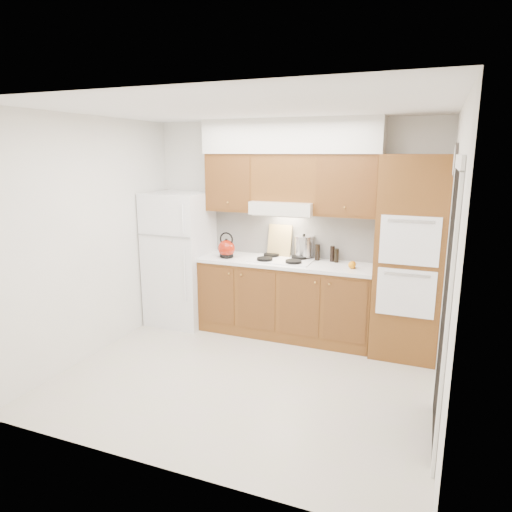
# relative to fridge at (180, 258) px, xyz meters

# --- Properties ---
(floor) EXTENTS (3.60, 3.60, 0.00)m
(floor) POSITION_rel_fridge_xyz_m (1.41, -1.14, -0.86)
(floor) COLOR beige
(floor) RESTS_ON ground
(ceiling) EXTENTS (3.60, 3.60, 0.00)m
(ceiling) POSITION_rel_fridge_xyz_m (1.41, -1.14, 1.74)
(ceiling) COLOR white
(ceiling) RESTS_ON wall_back
(wall_back) EXTENTS (3.60, 0.02, 2.60)m
(wall_back) POSITION_rel_fridge_xyz_m (1.41, 0.36, 0.44)
(wall_back) COLOR white
(wall_back) RESTS_ON floor
(wall_left) EXTENTS (0.02, 3.00, 2.60)m
(wall_left) POSITION_rel_fridge_xyz_m (-0.40, -1.14, 0.44)
(wall_left) COLOR white
(wall_left) RESTS_ON floor
(wall_right) EXTENTS (0.02, 3.00, 2.60)m
(wall_right) POSITION_rel_fridge_xyz_m (3.21, -1.14, 0.44)
(wall_right) COLOR white
(wall_right) RESTS_ON floor
(fridge) EXTENTS (0.75, 0.72, 1.72)m
(fridge) POSITION_rel_fridge_xyz_m (0.00, 0.00, 0.00)
(fridge) COLOR white
(fridge) RESTS_ON floor
(base_cabinets) EXTENTS (2.11, 0.60, 0.90)m
(base_cabinets) POSITION_rel_fridge_xyz_m (1.43, 0.06, -0.41)
(base_cabinets) COLOR brown
(base_cabinets) RESTS_ON floor
(countertop) EXTENTS (2.13, 0.62, 0.04)m
(countertop) POSITION_rel_fridge_xyz_m (1.43, 0.05, 0.06)
(countertop) COLOR white
(countertop) RESTS_ON base_cabinets
(backsplash) EXTENTS (2.11, 0.03, 0.56)m
(backsplash) POSITION_rel_fridge_xyz_m (1.43, 0.34, 0.36)
(backsplash) COLOR white
(backsplash) RESTS_ON countertop
(oven_cabinet) EXTENTS (0.70, 0.65, 2.20)m
(oven_cabinet) POSITION_rel_fridge_xyz_m (2.85, 0.03, 0.24)
(oven_cabinet) COLOR brown
(oven_cabinet) RESTS_ON floor
(upper_cab_left) EXTENTS (0.63, 0.33, 0.70)m
(upper_cab_left) POSITION_rel_fridge_xyz_m (0.69, 0.19, 0.99)
(upper_cab_left) COLOR brown
(upper_cab_left) RESTS_ON wall_back
(upper_cab_right) EXTENTS (0.73, 0.33, 0.70)m
(upper_cab_right) POSITION_rel_fridge_xyz_m (2.12, 0.19, 0.99)
(upper_cab_right) COLOR brown
(upper_cab_right) RESTS_ON wall_back
(range_hood) EXTENTS (0.75, 0.45, 0.15)m
(range_hood) POSITION_rel_fridge_xyz_m (1.38, 0.13, 0.71)
(range_hood) COLOR silver
(range_hood) RESTS_ON wall_back
(upper_cab_over_hood) EXTENTS (0.75, 0.33, 0.55)m
(upper_cab_over_hood) POSITION_rel_fridge_xyz_m (1.38, 0.19, 1.06)
(upper_cab_over_hood) COLOR brown
(upper_cab_over_hood) RESTS_ON range_hood
(soffit) EXTENTS (2.13, 0.36, 0.40)m
(soffit) POSITION_rel_fridge_xyz_m (1.43, 0.18, 1.54)
(soffit) COLOR silver
(soffit) RESTS_ON wall_back
(cooktop) EXTENTS (0.74, 0.50, 0.01)m
(cooktop) POSITION_rel_fridge_xyz_m (1.38, 0.07, 0.09)
(cooktop) COLOR white
(cooktop) RESTS_ON countertop
(doorway) EXTENTS (0.02, 0.90, 2.10)m
(doorway) POSITION_rel_fridge_xyz_m (3.19, -1.49, 0.19)
(doorway) COLOR black
(doorway) RESTS_ON floor
(wall_clock) EXTENTS (0.02, 0.30, 0.30)m
(wall_clock) POSITION_rel_fridge_xyz_m (3.19, -0.59, 1.29)
(wall_clock) COLOR #3F3833
(wall_clock) RESTS_ON wall_right
(kettle) EXTENTS (0.25, 0.25, 0.21)m
(kettle) POSITION_rel_fridge_xyz_m (0.69, -0.05, 0.20)
(kettle) COLOR maroon
(kettle) RESTS_ON countertop
(cutting_board) EXTENTS (0.30, 0.11, 0.40)m
(cutting_board) POSITION_rel_fridge_xyz_m (1.28, 0.27, 0.28)
(cutting_board) COLOR tan
(cutting_board) RESTS_ON countertop
(stock_pot) EXTENTS (0.31, 0.31, 0.24)m
(stock_pot) POSITION_rel_fridge_xyz_m (1.59, 0.27, 0.23)
(stock_pot) COLOR #B3B3B8
(stock_pot) RESTS_ON cooktop
(condiment_a) EXTENTS (0.07, 0.07, 0.19)m
(condiment_a) POSITION_rel_fridge_xyz_m (1.96, 0.23, 0.17)
(condiment_a) COLOR black
(condiment_a) RESTS_ON countertop
(condiment_b) EXTENTS (0.07, 0.07, 0.20)m
(condiment_b) POSITION_rel_fridge_xyz_m (1.78, 0.23, 0.18)
(condiment_b) COLOR black
(condiment_b) RESTS_ON countertop
(condiment_c) EXTENTS (0.06, 0.06, 0.16)m
(condiment_c) POSITION_rel_fridge_xyz_m (2.01, 0.21, 0.16)
(condiment_c) COLOR black
(condiment_c) RESTS_ON countertop
(orange_near) EXTENTS (0.10, 0.10, 0.08)m
(orange_near) POSITION_rel_fridge_xyz_m (2.24, -0.04, 0.12)
(orange_near) COLOR orange
(orange_near) RESTS_ON countertop
(orange_far) EXTENTS (0.10, 0.10, 0.08)m
(orange_far) POSITION_rel_fridge_xyz_m (2.24, 0.01, 0.12)
(orange_far) COLOR #FF990D
(orange_far) RESTS_ON countertop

